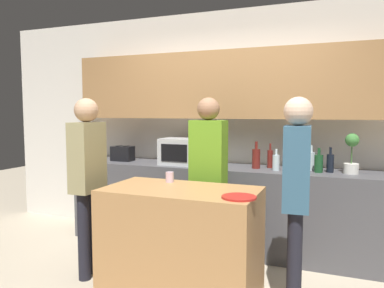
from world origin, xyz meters
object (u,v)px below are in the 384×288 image
(bottle_3, at_px, (288,158))
(person_right, at_px, (208,167))
(microwave, at_px, (185,151))
(bottle_2, at_px, (276,162))
(bottle_0, at_px, (256,158))
(bottle_7, at_px, (330,163))
(toaster, at_px, (123,154))
(person_left, at_px, (88,172))
(bottle_6, at_px, (319,163))
(plate_on_island, at_px, (239,197))
(person_center, at_px, (296,186))
(bottle_1, at_px, (270,158))
(cup_0, at_px, (170,177))
(potted_plant, at_px, (352,154))
(bottle_4, at_px, (299,161))
(bottle_5, at_px, (311,161))

(bottle_3, relative_size, person_right, 0.19)
(microwave, xyz_separation_m, bottle_2, (1.05, -0.06, -0.07))
(bottle_0, xyz_separation_m, bottle_7, (0.74, 0.02, -0.01))
(bottle_7, distance_m, person_right, 1.22)
(bottle_0, xyz_separation_m, person_right, (-0.36, -0.51, -0.04))
(toaster, xyz_separation_m, person_left, (0.35, -1.14, -0.03))
(bottle_0, relative_size, bottle_6, 1.18)
(bottle_0, xyz_separation_m, plate_on_island, (0.14, -1.28, -0.13))
(toaster, bearing_deg, bottle_7, 0.20)
(person_center, bearing_deg, bottle_1, 14.89)
(bottle_3, height_order, person_left, person_left)
(bottle_7, bearing_deg, cup_0, -145.46)
(bottle_1, distance_m, person_left, 1.90)
(bottle_1, distance_m, bottle_3, 0.22)
(potted_plant, bearing_deg, bottle_4, -175.25)
(bottle_7, relative_size, plate_on_island, 0.97)
(microwave, xyz_separation_m, bottle_7, (1.57, 0.01, -0.05))
(bottle_1, relative_size, bottle_5, 1.02)
(bottle_5, relative_size, bottle_7, 1.02)
(bottle_1, bearing_deg, bottle_2, -59.37)
(bottle_4, distance_m, bottle_7, 0.30)
(person_left, distance_m, person_center, 1.84)
(plate_on_island, bearing_deg, cup_0, 152.91)
(plate_on_island, bearing_deg, microwave, 127.04)
(bottle_2, bearing_deg, bottle_7, 7.51)
(potted_plant, xyz_separation_m, cup_0, (-1.53, -0.91, -0.18))
(bottle_5, bearing_deg, bottle_4, -130.03)
(microwave, distance_m, cup_0, 0.95)
(bottle_7, xyz_separation_m, plate_on_island, (-0.60, -1.30, -0.12))
(bottle_5, bearing_deg, potted_plant, -12.42)
(bottle_0, relative_size, bottle_7, 1.14)
(bottle_7, bearing_deg, toaster, -179.80)
(bottle_1, xyz_separation_m, person_center, (0.40, -1.15, -0.05))
(bottle_1, distance_m, bottle_6, 0.52)
(bottle_7, bearing_deg, person_right, -154.49)
(bottle_1, distance_m, bottle_4, 0.34)
(potted_plant, distance_m, person_left, 2.52)
(bottle_4, relative_size, plate_on_island, 1.02)
(bottle_1, bearing_deg, cup_0, -125.97)
(bottle_5, bearing_deg, bottle_7, -21.86)
(bottle_3, height_order, person_center, person_center)
(bottle_0, bearing_deg, bottle_3, 1.59)
(toaster, relative_size, bottle_3, 0.82)
(potted_plant, relative_size, cup_0, 4.22)
(person_left, relative_size, person_center, 1.01)
(bottle_6, distance_m, person_right, 1.11)
(toaster, relative_size, bottle_2, 1.18)
(bottle_3, bearing_deg, bottle_0, -178.41)
(potted_plant, xyz_separation_m, person_left, (-2.24, -1.14, -0.14))
(bottle_0, distance_m, cup_0, 1.08)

